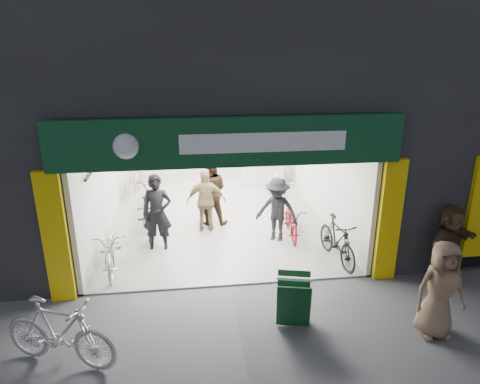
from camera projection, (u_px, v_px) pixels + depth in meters
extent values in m
plane|color=#56565B|center=(230.00, 286.00, 8.77)|extent=(60.00, 60.00, 0.00)
cube|color=#232326|center=(246.00, 3.00, 11.66)|extent=(16.00, 10.00, 4.50)
cube|color=#232326|center=(21.00, 152.00, 12.22)|extent=(5.00, 10.00, 3.50)
cube|color=#232326|center=(401.00, 141.00, 13.57)|extent=(6.00, 10.00, 3.50)
cube|color=#9E9E99|center=(216.00, 213.00, 12.50)|extent=(6.00, 8.00, 0.04)
cube|color=silver|center=(207.00, 132.00, 15.82)|extent=(6.00, 0.20, 3.20)
cube|color=silver|center=(107.00, 164.00, 11.63)|extent=(0.10, 8.00, 3.20)
cube|color=silver|center=(317.00, 157.00, 12.33)|extent=(0.10, 8.00, 3.20)
cube|color=white|center=(214.00, 101.00, 11.43)|extent=(6.00, 8.00, 0.10)
cube|color=black|center=(228.00, 123.00, 7.75)|extent=(6.00, 0.30, 0.30)
cube|color=#0C3518|center=(230.00, 142.00, 7.64)|extent=(6.40, 0.25, 0.90)
cube|color=white|center=(264.00, 142.00, 7.58)|extent=(3.00, 0.02, 0.35)
cube|color=yellow|center=(55.00, 239.00, 7.90)|extent=(0.45, 0.12, 2.60)
cube|color=yellow|center=(389.00, 221.00, 8.66)|extent=(0.45, 0.12, 2.60)
cube|color=yellow|center=(480.00, 208.00, 8.83)|extent=(0.50, 0.12, 2.20)
cylinder|color=black|center=(106.00, 151.00, 10.92)|extent=(0.06, 5.00, 0.06)
cube|color=silver|center=(262.00, 171.00, 14.90)|extent=(1.40, 0.60, 1.00)
cube|color=white|center=(223.00, 122.00, 8.84)|extent=(1.30, 0.35, 0.04)
cube|color=white|center=(217.00, 109.00, 10.52)|extent=(1.30, 0.35, 0.04)
cube|color=white|center=(212.00, 100.00, 12.21)|extent=(1.30, 0.35, 0.04)
cube|color=white|center=(209.00, 93.00, 13.89)|extent=(1.30, 0.35, 0.04)
imported|color=#B6B7BB|center=(111.00, 248.00, 9.29)|extent=(0.91, 1.97, 1.00)
imported|color=black|center=(147.00, 219.00, 10.83)|extent=(0.76, 1.71, 1.00)
imported|color=maroon|center=(153.00, 194.00, 12.51)|extent=(0.90, 2.10, 1.08)
imported|color=silver|center=(135.00, 179.00, 13.86)|extent=(0.80, 1.88, 1.10)
imported|color=black|center=(337.00, 240.00, 9.60)|extent=(0.70, 1.79, 1.05)
imported|color=maroon|center=(292.00, 221.00, 10.88)|extent=(0.69, 1.65, 0.84)
imported|color=#AEADB2|center=(280.00, 197.00, 12.12)|extent=(0.76, 2.02, 1.19)
imported|color=silver|center=(59.00, 333.00, 6.48)|extent=(1.97, 1.20, 1.14)
imported|color=black|center=(157.00, 213.00, 10.01)|extent=(0.70, 0.48, 1.88)
imported|color=#322116|center=(210.00, 191.00, 11.46)|extent=(1.03, 0.87, 1.91)
imported|color=black|center=(277.00, 210.00, 10.50)|extent=(1.23, 1.03, 1.65)
imported|color=#938055|center=(206.00, 201.00, 11.02)|extent=(1.03, 0.48, 1.72)
imported|color=#7C6148|center=(440.00, 290.00, 7.06)|extent=(0.86, 0.58, 1.73)
imported|color=#3C2E1B|center=(447.00, 244.00, 8.64)|extent=(1.63, 1.29, 1.73)
cube|color=#0D3719|center=(294.00, 307.00, 7.28)|extent=(0.61, 0.35, 0.88)
cube|color=#0D3719|center=(293.00, 294.00, 7.63)|extent=(0.61, 0.35, 0.88)
cube|color=white|center=(295.00, 279.00, 7.31)|extent=(0.61, 0.19, 0.05)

